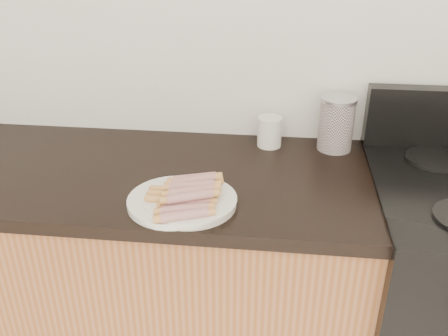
# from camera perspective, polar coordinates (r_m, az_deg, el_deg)

# --- Properties ---
(wall_back) EXTENTS (4.00, 0.04, 2.60)m
(wall_back) POSITION_cam_1_polar(r_m,az_deg,el_deg) (1.66, 2.79, 16.53)
(wall_back) COLOR silver
(wall_back) RESTS_ON ground
(cabinet_base) EXTENTS (2.20, 0.59, 0.86)m
(cabinet_base) POSITION_cam_1_polar(r_m,az_deg,el_deg) (1.95, -20.01, -11.95)
(cabinet_base) COLOR #98603B
(cabinet_base) RESTS_ON floor
(counter_slab) EXTENTS (2.20, 0.62, 0.04)m
(counter_slab) POSITION_cam_1_polar(r_m,az_deg,el_deg) (1.71, -22.40, -0.17)
(counter_slab) COLOR black
(counter_slab) RESTS_ON cabinet_base
(burner_far_left) EXTENTS (0.18, 0.18, 0.01)m
(burner_far_left) POSITION_cam_1_polar(r_m,az_deg,el_deg) (1.71, 22.96, 0.98)
(burner_far_left) COLOR black
(burner_far_left) RESTS_ON stove
(main_plate) EXTENTS (0.31, 0.31, 0.02)m
(main_plate) POSITION_cam_1_polar(r_m,az_deg,el_deg) (1.36, -3.88, -3.94)
(main_plate) COLOR white
(main_plate) RESTS_ON counter_slab
(side_plate) EXTENTS (0.28, 0.28, 0.02)m
(side_plate) POSITION_cam_1_polar(r_m,az_deg,el_deg) (1.37, -5.63, -3.80)
(side_plate) COLOR silver
(side_plate) RESTS_ON counter_slab
(hotdog_pile) EXTENTS (0.12, 0.26, 0.05)m
(hotdog_pile) POSITION_cam_1_polar(r_m,az_deg,el_deg) (1.35, -3.92, -2.90)
(hotdog_pile) COLOR #993936
(hotdog_pile) RESTS_ON main_plate
(plain_sausages) EXTENTS (0.14, 0.07, 0.02)m
(plain_sausages) POSITION_cam_1_polar(r_m,az_deg,el_deg) (1.36, -5.66, -3.09)
(plain_sausages) COLOR #B65837
(plain_sausages) RESTS_ON side_plate
(canister) EXTENTS (0.12, 0.12, 0.18)m
(canister) POSITION_cam_1_polar(r_m,az_deg,el_deg) (1.68, 12.71, 4.98)
(canister) COLOR white
(canister) RESTS_ON counter_slab
(mug) EXTENTS (0.09, 0.09, 0.10)m
(mug) POSITION_cam_1_polar(r_m,az_deg,el_deg) (1.69, 5.23, 4.16)
(mug) COLOR white
(mug) RESTS_ON counter_slab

